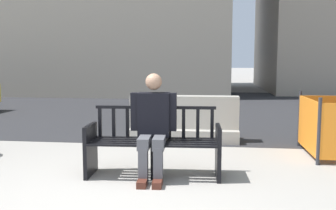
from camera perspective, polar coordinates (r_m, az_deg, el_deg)
name	(u,v)px	position (r m, az deg, el deg)	size (l,w,h in m)	color
ground_plane	(115,201)	(4.12, -8.10, -14.21)	(200.00, 200.00, 0.00)	gray
street_asphalt	(183,106)	(12.54, 2.34, -0.14)	(120.00, 12.00, 0.01)	#28282B
street_bench	(154,145)	(4.82, -2.19, -6.15)	(1.71, 0.61, 0.88)	black
seated_person	(153,123)	(4.71, -2.27, -2.82)	(0.59, 0.74, 1.31)	black
jersey_barrier_centre	(184,122)	(6.98, 2.47, -2.68)	(2.01, 0.71, 0.84)	#9E998E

